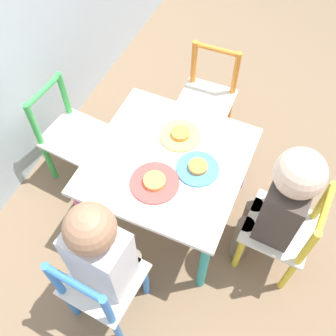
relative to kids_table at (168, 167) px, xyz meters
name	(u,v)px	position (x,y,z in m)	size (l,w,h in m)	color
ground_plane	(168,210)	(0.00, 0.00, -0.37)	(6.00, 6.00, 0.00)	#7F664C
kids_table	(168,167)	(0.00, 0.00, 0.00)	(0.61, 0.61, 0.42)	silver
chair_blue	(101,286)	(-0.52, 0.04, -0.11)	(0.28, 0.28, 0.52)	silver
chair_yellow	(284,232)	(-0.03, -0.52, -0.11)	(0.28, 0.28, 0.52)	silver
chair_orange	(207,101)	(0.52, 0.02, -0.11)	(0.27, 0.27, 0.52)	silver
chair_green	(71,136)	(0.05, 0.52, -0.11)	(0.28, 0.28, 0.52)	silver
child_left	(103,253)	(-0.46, 0.04, 0.08)	(0.22, 0.21, 0.74)	#7A6B5B
child_front	(280,202)	(-0.03, -0.46, 0.08)	(0.21, 0.22, 0.73)	#7A6B5B
plate_left	(155,182)	(-0.13, 0.00, 0.07)	(0.19, 0.19, 0.03)	#E54C47
plate_front	(198,168)	(0.00, -0.13, 0.07)	(0.17, 0.17, 0.03)	#4C9EE0
plate_right	(180,135)	(0.13, 0.00, 0.07)	(0.17, 0.17, 0.03)	#EADB66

